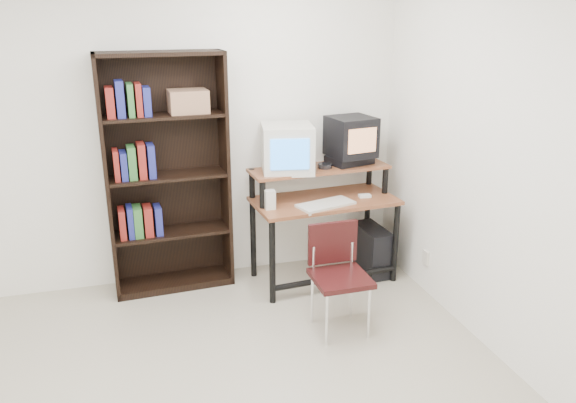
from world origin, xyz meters
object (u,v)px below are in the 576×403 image
object	(u,v)px
school_chair	(338,267)
bookshelf	(166,173)
pc_tower	(371,250)
crt_monitor	(287,148)
computer_desk	(323,204)
crt_tv	(351,137)

from	to	relation	value
school_chair	bookshelf	xyz separation A→B (m)	(-1.10, 1.03, 0.51)
pc_tower	school_chair	distance (m)	1.04
crt_monitor	pc_tower	xyz separation A→B (m)	(0.75, -0.11, -0.95)
pc_tower	crt_monitor	bearing A→B (deg)	168.77
computer_desk	crt_monitor	xyz separation A→B (m)	(-0.29, 0.10, 0.48)
bookshelf	computer_desk	bearing A→B (deg)	-13.71
crt_tv	bookshelf	bearing A→B (deg)	166.82
pc_tower	school_chair	world-z (taller)	school_chair
computer_desk	school_chair	bearing A→B (deg)	-106.31
crt_tv	pc_tower	distance (m)	1.03
computer_desk	pc_tower	xyz separation A→B (m)	(0.46, -0.01, -0.48)
crt_monitor	bookshelf	world-z (taller)	bookshelf
pc_tower	bookshelf	world-z (taller)	bookshelf
bookshelf	crt_tv	bearing A→B (deg)	-6.60
computer_desk	crt_monitor	distance (m)	0.57
crt_monitor	bookshelf	size ratio (longest dim) A/B	0.24
computer_desk	school_chair	xyz separation A→B (m)	(-0.17, -0.79, -0.21)
crt_tv	school_chair	xyz separation A→B (m)	(-0.46, -0.94, -0.74)
computer_desk	bookshelf	size ratio (longest dim) A/B	0.63
school_chair	bookshelf	distance (m)	1.60
pc_tower	bookshelf	distance (m)	1.92
pc_tower	bookshelf	size ratio (longest dim) A/B	0.23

